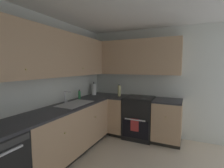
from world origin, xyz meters
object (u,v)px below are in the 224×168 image
(soap_bottle, at_px, (79,95))
(oil_bottle, at_px, (119,91))
(paper_towel_roll, at_px, (94,89))
(oven_range, at_px, (139,117))

(soap_bottle, height_order, oil_bottle, oil_bottle)
(paper_towel_roll, xyz_separation_m, oil_bottle, (0.11, -0.62, -0.00))
(paper_towel_roll, distance_m, oil_bottle, 0.63)
(oven_range, bearing_deg, paper_towel_roll, 96.46)
(oven_range, bearing_deg, oil_bottle, 92.20)
(oven_range, relative_size, paper_towel_roll, 3.22)
(paper_towel_roll, bearing_deg, soap_bottle, 177.94)
(oven_range, xyz_separation_m, soap_bottle, (-0.68, 1.12, 0.53))
(soap_bottle, xyz_separation_m, oil_bottle, (0.66, -0.64, 0.04))
(soap_bottle, relative_size, oil_bottle, 0.72)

